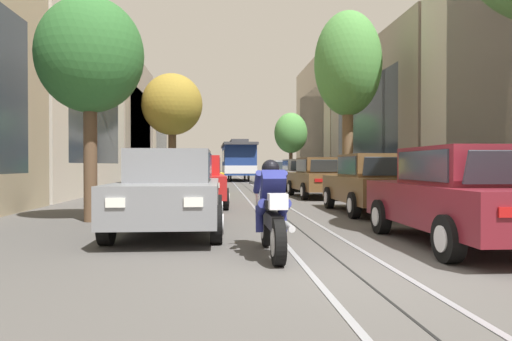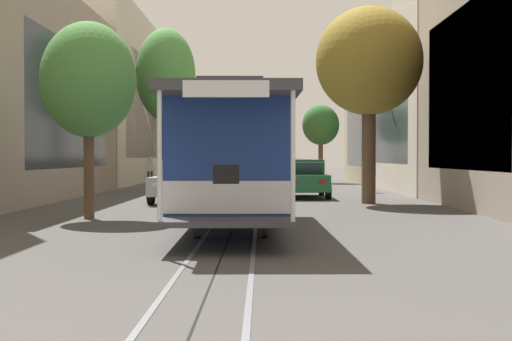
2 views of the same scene
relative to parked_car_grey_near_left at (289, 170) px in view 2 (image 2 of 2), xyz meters
name	(u,v)px [view 2 (image 2 of 2)]	position (x,y,z in m)	size (l,w,h in m)	color
ground_plane	(247,195)	(2.52, 15.78, -0.80)	(160.00, 160.00, 0.00)	#4C4947
trolley_track_rails	(245,198)	(2.52, 18.61, -0.79)	(1.14, 56.33, 0.01)	gray
building_facade_left	(484,100)	(-7.13, 18.55, 3.17)	(5.72, 48.03, 9.11)	tan
building_facade_right	(24,78)	(12.00, 17.23, 4.27)	(5.60, 48.03, 10.99)	beige
parked_car_grey_near_left	(289,170)	(0.00, 0.00, 0.00)	(2.01, 4.37, 1.58)	slate
parked_car_red_second_left	(290,172)	(0.19, 5.75, 0.00)	(2.08, 4.39, 1.58)	red
parked_car_yellow_mid_left	(295,174)	(0.15, 11.70, 0.00)	(2.12, 4.41, 1.58)	gold
parked_car_green_fourth_left	(304,178)	(0.11, 17.92, 0.00)	(2.04, 4.38, 1.58)	#1E6038
parked_car_maroon_near_right	(220,169)	(4.82, -1.86, 0.00)	(2.03, 4.37, 1.58)	maroon
parked_car_brown_second_right	(211,171)	(5.06, 3.33, 0.00)	(2.03, 4.37, 1.58)	brown
parked_car_brown_mid_right	(206,173)	(4.90, 9.42, 0.00)	(2.11, 4.41, 1.58)	brown
parked_car_silver_fourth_right	(193,176)	(5.03, 14.73, 0.00)	(2.02, 4.37, 1.58)	#B7B7BC
parked_car_silver_fifth_right	(182,181)	(4.84, 20.84, 0.00)	(2.10, 4.41, 1.58)	#B7B7BC
street_tree_kerb_left_near	(321,126)	(-1.99, 1.89, 2.94)	(2.41, 2.10, 5.10)	brown
street_tree_kerb_left_second	(369,62)	(-2.02, 21.47, 4.30)	(3.85, 3.80, 7.12)	brown
street_tree_kerb_right_near	(191,109)	(6.86, -1.97, 4.31)	(3.78, 4.09, 6.75)	brown
street_tree_kerb_right_second	(166,76)	(6.72, 11.82, 4.97)	(3.00, 3.17, 8.20)	brown
street_tree_kerb_right_mid	(89,81)	(6.56, 27.58, 2.96)	(2.59, 2.36, 5.37)	brown
cable_car_trolley	(233,158)	(2.52, 29.86, 0.86)	(2.72, 9.16, 3.28)	navy
motorcycle_with_rider	(264,171)	(1.67, -2.44, -0.15)	(0.56, 1.99, 1.37)	black
pedestrian_on_left_pavement	(165,168)	(8.24, 1.57, 0.16)	(0.55, 0.32, 1.69)	#282D38
pedestrian_on_right_pavement	(150,170)	(8.46, 6.24, 0.14)	(0.55, 0.30, 1.67)	#282D38
pedestrian_crossing_far	(370,174)	(-3.28, 13.97, 0.08)	(0.55, 0.42, 1.56)	#282D38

